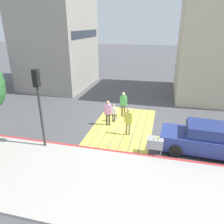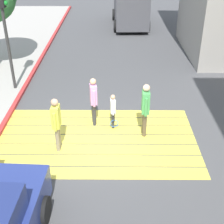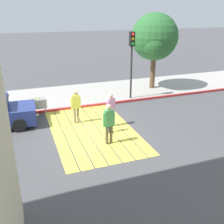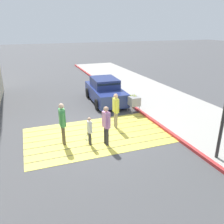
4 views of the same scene
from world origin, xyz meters
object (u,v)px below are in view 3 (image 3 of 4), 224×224
at_px(tennis_ball_cart, 39,103).
at_px(pedestrian_adult_side, 109,121).
at_px(pedestrian_adult_lead, 76,104).
at_px(pedestrian_adult_trailing, 111,108).
at_px(traffic_light_corner, 132,52).
at_px(street_tree, 155,38).
at_px(pedestrian_child_with_racket, 111,119).

bearing_deg(tennis_ball_cart, pedestrian_adult_side, 29.28).
relative_size(pedestrian_adult_lead, pedestrian_adult_trailing, 1.02).
height_order(traffic_light_corner, tennis_ball_cart, traffic_light_corner).
relative_size(street_tree, pedestrian_adult_trailing, 3.12).
xyz_separation_m(street_tree, pedestrian_adult_lead, (4.02, -6.50, -2.62)).
height_order(street_tree, pedestrian_adult_side, street_tree).
xyz_separation_m(pedestrian_adult_lead, pedestrian_adult_side, (2.69, 0.82, 0.05)).
bearing_deg(pedestrian_adult_side, pedestrian_child_with_racket, 156.66).
bearing_deg(pedestrian_adult_trailing, traffic_light_corner, 142.93).
bearing_deg(pedestrian_adult_lead, pedestrian_child_with_racket, 37.05).
distance_m(traffic_light_corner, pedestrian_adult_side, 6.41).
xyz_separation_m(tennis_ball_cart, pedestrian_child_with_racket, (3.43, 2.94, -0.00)).
height_order(traffic_light_corner, pedestrian_adult_lead, traffic_light_corner).
distance_m(street_tree, pedestrian_adult_side, 9.16).
relative_size(street_tree, tennis_ball_cart, 5.23).
height_order(pedestrian_adult_trailing, pedestrian_adult_side, pedestrian_adult_side).
height_order(traffic_light_corner, pedestrian_child_with_racket, traffic_light_corner).
relative_size(traffic_light_corner, pedestrian_adult_lead, 2.44).
distance_m(pedestrian_adult_lead, pedestrian_adult_side, 2.81).
bearing_deg(tennis_ball_cart, street_tree, 105.47).
relative_size(tennis_ball_cart, pedestrian_adult_lead, 0.58).
bearing_deg(pedestrian_adult_side, traffic_light_corner, 147.29).
height_order(traffic_light_corner, pedestrian_adult_side, traffic_light_corner).
bearing_deg(traffic_light_corner, street_tree, 123.53).
xyz_separation_m(tennis_ball_cart, pedestrian_adult_trailing, (2.77, 3.18, 0.30)).
distance_m(traffic_light_corner, tennis_ball_cart, 6.28).
xyz_separation_m(pedestrian_adult_lead, pedestrian_adult_trailing, (1.01, 1.50, -0.02)).
distance_m(pedestrian_adult_lead, pedestrian_adult_trailing, 1.81).
bearing_deg(tennis_ball_cart, pedestrian_adult_lead, 43.66).
xyz_separation_m(street_tree, pedestrian_child_with_racket, (5.69, -5.24, -2.94)).
bearing_deg(street_tree, pedestrian_adult_trailing, -44.79).
relative_size(street_tree, pedestrian_adult_lead, 3.06).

